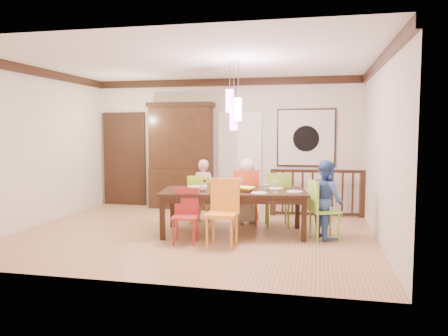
% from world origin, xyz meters
% --- Properties ---
extents(floor, '(6.00, 6.00, 0.00)m').
position_xyz_m(floor, '(0.00, 0.00, 0.00)').
color(floor, '#A2734E').
rests_on(floor, ground).
extents(ceiling, '(6.00, 6.00, 0.00)m').
position_xyz_m(ceiling, '(0.00, 0.00, 2.90)').
color(ceiling, white).
rests_on(ceiling, wall_back).
extents(wall_back, '(6.00, 0.00, 6.00)m').
position_xyz_m(wall_back, '(0.00, 2.50, 1.45)').
color(wall_back, beige).
rests_on(wall_back, floor).
extents(wall_left, '(0.00, 5.00, 5.00)m').
position_xyz_m(wall_left, '(-3.00, 0.00, 1.45)').
color(wall_left, beige).
rests_on(wall_left, floor).
extents(wall_right, '(0.00, 5.00, 5.00)m').
position_xyz_m(wall_right, '(3.00, 0.00, 1.45)').
color(wall_right, beige).
rests_on(wall_right, floor).
extents(crown_molding, '(6.00, 5.00, 0.16)m').
position_xyz_m(crown_molding, '(0.00, 0.00, 2.82)').
color(crown_molding, black).
rests_on(crown_molding, wall_back).
extents(panel_door, '(1.04, 0.07, 2.24)m').
position_xyz_m(panel_door, '(-2.40, 2.45, 1.05)').
color(panel_door, black).
rests_on(panel_door, wall_back).
extents(white_doorway, '(0.97, 0.05, 2.22)m').
position_xyz_m(white_doorway, '(0.35, 2.46, 1.05)').
color(white_doorway, silver).
rests_on(white_doorway, wall_back).
extents(painting, '(1.25, 0.06, 1.25)m').
position_xyz_m(painting, '(1.80, 2.46, 1.60)').
color(painting, black).
rests_on(painting, wall_back).
extents(pendant_cluster, '(0.27, 0.21, 1.14)m').
position_xyz_m(pendant_cluster, '(0.66, 0.08, 2.11)').
color(pendant_cluster, '#F048A9').
rests_on(pendant_cluster, ceiling).
extents(dining_table, '(2.55, 1.45, 0.75)m').
position_xyz_m(dining_table, '(0.66, 0.08, 0.68)').
color(dining_table, black).
rests_on(dining_table, floor).
extents(chair_far_left, '(0.44, 0.44, 0.92)m').
position_xyz_m(chair_far_left, '(-0.10, 0.80, 0.52)').
color(chair_far_left, '#9FC322').
rests_on(chair_far_left, floor).
extents(chair_far_mid, '(0.60, 0.60, 1.04)m').
position_xyz_m(chair_far_mid, '(0.71, 0.89, 0.59)').
color(chair_far_mid, '#BF3C1A').
rests_on(chair_far_mid, floor).
extents(chair_far_right, '(0.53, 0.53, 1.00)m').
position_xyz_m(chair_far_right, '(1.34, 0.83, 0.57)').
color(chair_far_right, olive).
rests_on(chair_far_right, floor).
extents(chair_near_left, '(0.43, 0.43, 0.86)m').
position_xyz_m(chair_near_left, '(0.04, -0.69, 0.49)').
color(chair_near_left, '#AC2527').
rests_on(chair_near_left, floor).
extents(chair_near_mid, '(0.47, 0.47, 1.02)m').
position_xyz_m(chair_near_mid, '(0.64, -0.72, 0.58)').
color(chair_near_mid, orange).
rests_on(chair_near_mid, floor).
extents(chair_end_right, '(0.55, 0.55, 0.96)m').
position_xyz_m(chair_end_right, '(2.17, 0.05, 0.55)').
color(chair_end_right, '#8AC840').
rests_on(chair_end_right, floor).
extents(china_hutch, '(1.50, 0.46, 2.38)m').
position_xyz_m(china_hutch, '(-0.96, 2.30, 1.19)').
color(china_hutch, black).
rests_on(china_hutch, floor).
extents(balustrade, '(1.93, 0.23, 0.96)m').
position_xyz_m(balustrade, '(2.06, 1.95, 0.50)').
color(balustrade, black).
rests_on(balustrade, floor).
extents(person_far_left, '(0.47, 0.34, 1.21)m').
position_xyz_m(person_far_left, '(-0.08, 0.93, 0.60)').
color(person_far_left, beige).
rests_on(person_far_left, floor).
extents(person_far_mid, '(0.71, 0.60, 1.24)m').
position_xyz_m(person_far_mid, '(0.75, 0.96, 0.62)').
color(person_far_mid, '#C0B291').
rests_on(person_far_mid, floor).
extents(person_end_right, '(0.71, 0.77, 1.29)m').
position_xyz_m(person_end_right, '(2.20, 0.11, 0.64)').
color(person_end_right, '#3C5EA9').
rests_on(person_end_right, floor).
extents(serving_bowl, '(0.38, 0.38, 0.07)m').
position_xyz_m(serving_bowl, '(0.88, -0.01, 0.79)').
color(serving_bowl, yellow).
rests_on(serving_bowl, dining_table).
extents(small_bowl, '(0.26, 0.26, 0.07)m').
position_xyz_m(small_bowl, '(0.54, 0.21, 0.78)').
color(small_bowl, white).
rests_on(small_bowl, dining_table).
extents(cup_left, '(0.16, 0.16, 0.10)m').
position_xyz_m(cup_left, '(0.18, -0.12, 0.80)').
color(cup_left, silver).
rests_on(cup_left, dining_table).
extents(cup_right, '(0.14, 0.14, 0.10)m').
position_xyz_m(cup_right, '(1.21, 0.17, 0.80)').
color(cup_right, silver).
rests_on(cup_right, dining_table).
extents(plate_far_left, '(0.26, 0.26, 0.01)m').
position_xyz_m(plate_far_left, '(-0.09, 0.35, 0.76)').
color(plate_far_left, white).
rests_on(plate_far_left, dining_table).
extents(plate_far_mid, '(0.26, 0.26, 0.01)m').
position_xyz_m(plate_far_mid, '(0.71, 0.39, 0.76)').
color(plate_far_mid, white).
rests_on(plate_far_mid, dining_table).
extents(plate_far_right, '(0.26, 0.26, 0.01)m').
position_xyz_m(plate_far_right, '(1.35, 0.43, 0.76)').
color(plate_far_right, white).
rests_on(plate_far_right, dining_table).
extents(plate_near_left, '(0.26, 0.26, 0.01)m').
position_xyz_m(plate_near_left, '(-0.05, -0.25, 0.76)').
color(plate_near_left, white).
rests_on(plate_near_left, dining_table).
extents(plate_near_mid, '(0.26, 0.26, 0.01)m').
position_xyz_m(plate_near_mid, '(1.13, -0.19, 0.76)').
color(plate_near_mid, white).
rests_on(plate_near_mid, dining_table).
extents(plate_end_right, '(0.26, 0.26, 0.01)m').
position_xyz_m(plate_end_right, '(1.68, 0.07, 0.76)').
color(plate_end_right, white).
rests_on(plate_end_right, dining_table).
extents(wine_glass_a, '(0.08, 0.08, 0.19)m').
position_xyz_m(wine_glass_a, '(0.10, 0.29, 0.84)').
color(wine_glass_a, '#590C19').
rests_on(wine_glass_a, dining_table).
extents(wine_glass_b, '(0.08, 0.08, 0.19)m').
position_xyz_m(wine_glass_b, '(0.75, 0.28, 0.84)').
color(wine_glass_b, silver).
rests_on(wine_glass_b, dining_table).
extents(wine_glass_c, '(0.08, 0.08, 0.19)m').
position_xyz_m(wine_glass_c, '(0.49, -0.13, 0.84)').
color(wine_glass_c, '#590C19').
rests_on(wine_glass_c, dining_table).
extents(wine_glass_d, '(0.08, 0.08, 0.19)m').
position_xyz_m(wine_glass_d, '(1.38, -0.03, 0.84)').
color(wine_glass_d, silver).
rests_on(wine_glass_d, dining_table).
extents(napkin, '(0.18, 0.14, 0.01)m').
position_xyz_m(napkin, '(0.54, -0.28, 0.76)').
color(napkin, '#D83359').
rests_on(napkin, dining_table).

